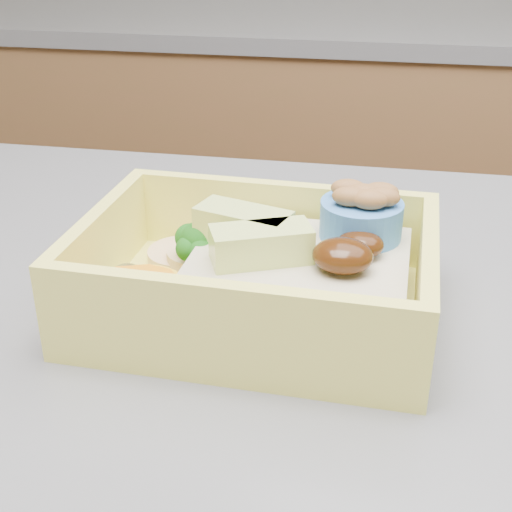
# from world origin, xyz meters

# --- Properties ---
(back_cabinets) EXTENTS (3.20, 0.62, 2.30)m
(back_cabinets) POSITION_xyz_m (0.00, 1.23, 0.89)
(back_cabinets) COLOR brown
(back_cabinets) RESTS_ON ground
(bento_box) EXTENTS (0.21, 0.15, 0.08)m
(bento_box) POSITION_xyz_m (0.11, 0.05, 0.95)
(bento_box) COLOR #F5EE65
(bento_box) RESTS_ON island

